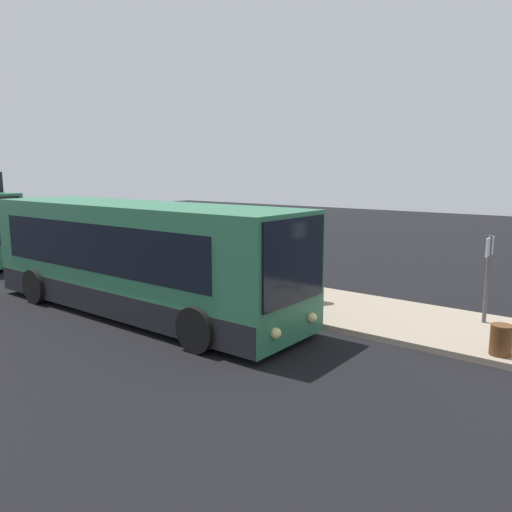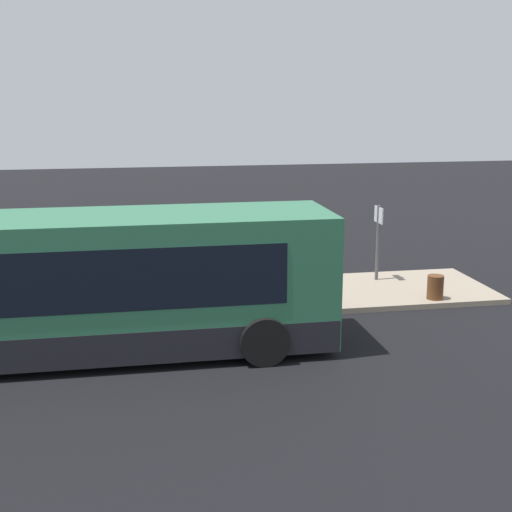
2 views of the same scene
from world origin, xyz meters
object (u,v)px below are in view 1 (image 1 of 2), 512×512
object	(u,v)px
suitcase	(299,304)
trash_bin	(501,340)
bus_lead	(137,259)
sign_post	(488,268)
passenger_boarding	(252,257)
passenger_with_bags	(286,277)
passenger_waiting	(309,268)

from	to	relation	value
suitcase	trash_bin	world-z (taller)	suitcase
bus_lead	sign_post	distance (m)	9.27
passenger_boarding	passenger_with_bags	size ratio (longest dim) A/B	0.95
passenger_with_bags	suitcase	xyz separation A→B (m)	(0.55, -0.14, -0.64)
sign_post	trash_bin	size ratio (longest dim) A/B	3.44
passenger_waiting	sign_post	size ratio (longest dim) A/B	0.83
passenger_waiting	sign_post	bearing A→B (deg)	125.69
passenger_boarding	passenger_with_bags	world-z (taller)	passenger_with_bags
bus_lead	sign_post	xyz separation A→B (m)	(8.13, 4.45, 0.02)
trash_bin	suitcase	bearing A→B (deg)	-179.47
passenger_waiting	passenger_with_bags	bearing A→B (deg)	24.49
trash_bin	bus_lead	bearing A→B (deg)	-166.13
bus_lead	passenger_waiting	distance (m)	4.95
passenger_boarding	passenger_waiting	distance (m)	3.20
passenger_waiting	trash_bin	size ratio (longest dim) A/B	2.87
passenger_with_bags	passenger_waiting	bearing A→B (deg)	3.04
passenger_boarding	sign_post	world-z (taller)	sign_post
passenger_waiting	sign_post	distance (m)	4.78
suitcase	trash_bin	bearing A→B (deg)	0.53
passenger_with_bags	sign_post	distance (m)	5.16
passenger_waiting	sign_post	world-z (taller)	sign_post
suitcase	passenger_with_bags	bearing A→B (deg)	165.66
sign_post	passenger_waiting	bearing A→B (deg)	-168.75
trash_bin	passenger_boarding	bearing A→B (deg)	164.29
passenger_boarding	suitcase	size ratio (longest dim) A/B	1.95
bus_lead	passenger_boarding	world-z (taller)	bus_lead
bus_lead	passenger_with_bags	distance (m)	4.19
passenger_waiting	suitcase	world-z (taller)	passenger_waiting
passenger_with_bags	sign_post	size ratio (longest dim) A/B	0.76
passenger_with_bags	suitcase	bearing A→B (deg)	-101.34
passenger_with_bags	suitcase	distance (m)	0.85
bus_lead	sign_post	bearing A→B (deg)	28.69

